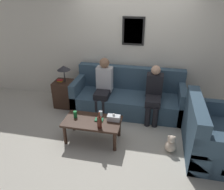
# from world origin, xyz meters

# --- Properties ---
(ground_plane) EXTENTS (16.00, 16.00, 0.00)m
(ground_plane) POSITION_xyz_m (0.00, 0.00, 0.00)
(ground_plane) COLOR beige
(wall_back) EXTENTS (9.00, 0.08, 2.60)m
(wall_back) POSITION_xyz_m (0.00, 1.03, 1.30)
(wall_back) COLOR silver
(wall_back) RESTS_ON ground_plane
(couch_main) EXTENTS (2.42, 0.92, 0.94)m
(couch_main) POSITION_xyz_m (0.00, 0.55, 0.32)
(couch_main) COLOR #385166
(couch_main) RESTS_ON ground_plane
(couch_side) EXTENTS (0.92, 1.30, 0.94)m
(couch_side) POSITION_xyz_m (1.56, -0.57, 0.32)
(couch_side) COLOR #385166
(couch_side) RESTS_ON ground_plane
(coffee_table) EXTENTS (1.03, 0.55, 0.42)m
(coffee_table) POSITION_xyz_m (-0.48, -0.66, 0.36)
(coffee_table) COLOR #382319
(coffee_table) RESTS_ON ground_plane
(side_table_with_lamp) EXTENTS (0.42, 0.42, 1.00)m
(side_table_with_lamp) POSITION_xyz_m (-1.49, 0.44, 0.36)
(side_table_with_lamp) COLOR #382319
(side_table_with_lamp) RESTS_ON ground_plane
(wine_bottle) EXTENTS (0.08, 0.08, 0.29)m
(wine_bottle) POSITION_xyz_m (-0.30, -0.84, 0.53)
(wine_bottle) COLOR #562319
(wine_bottle) RESTS_ON coffee_table
(drinking_glass) EXTENTS (0.07, 0.07, 0.10)m
(drinking_glass) POSITION_xyz_m (-0.37, -0.48, 0.47)
(drinking_glass) COLOR silver
(drinking_glass) RESTS_ON coffee_table
(book_stack) EXTENTS (0.15, 0.12, 0.02)m
(book_stack) POSITION_xyz_m (-0.36, -0.63, 0.43)
(book_stack) COLOR #237547
(book_stack) RESTS_ON coffee_table
(soda_can) EXTENTS (0.07, 0.07, 0.12)m
(soda_can) POSITION_xyz_m (-0.82, -0.62, 0.48)
(soda_can) COLOR #197A38
(soda_can) RESTS_ON coffee_table
(tissue_box) EXTENTS (0.23, 0.12, 0.15)m
(tissue_box) POSITION_xyz_m (-0.11, -0.58, 0.47)
(tissue_box) COLOR silver
(tissue_box) RESTS_ON coffee_table
(person_left) EXTENTS (0.34, 0.60, 1.22)m
(person_left) POSITION_xyz_m (-0.53, 0.40, 0.66)
(person_left) COLOR black
(person_left) RESTS_ON ground_plane
(person_right) EXTENTS (0.34, 0.64, 1.14)m
(person_right) POSITION_xyz_m (0.55, 0.35, 0.61)
(person_right) COLOR black
(person_right) RESTS_ON ground_plane
(teddy_bear) EXTENTS (0.20, 0.20, 0.32)m
(teddy_bear) POSITION_xyz_m (0.92, -0.69, 0.14)
(teddy_bear) COLOR beige
(teddy_bear) RESTS_ON ground_plane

